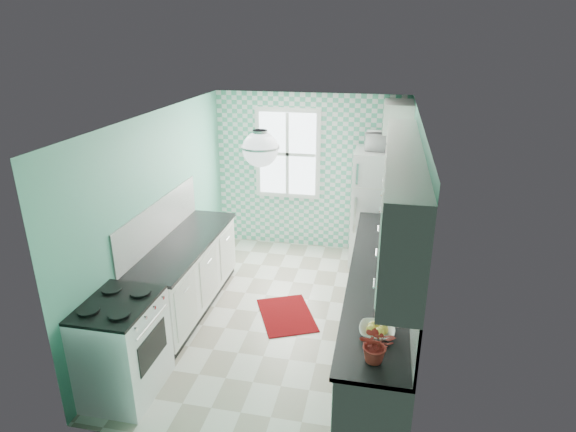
% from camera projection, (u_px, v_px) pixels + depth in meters
% --- Properties ---
extents(floor, '(3.00, 4.40, 0.02)m').
position_uv_depth(floor, '(280.00, 315.00, 6.11)').
color(floor, silver).
rests_on(floor, ground).
extents(ceiling, '(3.00, 4.40, 0.02)m').
position_uv_depth(ceiling, '(279.00, 115.00, 5.20)').
color(ceiling, white).
rests_on(ceiling, wall_back).
extents(wall_back, '(3.00, 0.02, 2.50)m').
position_uv_depth(wall_back, '(310.00, 173.00, 7.67)').
color(wall_back, '#57AA8E').
rests_on(wall_back, floor).
extents(wall_front, '(3.00, 0.02, 2.50)m').
position_uv_depth(wall_front, '(216.00, 330.00, 3.64)').
color(wall_front, '#57AA8E').
rests_on(wall_front, floor).
extents(wall_left, '(0.02, 4.40, 2.50)m').
position_uv_depth(wall_left, '(160.00, 214.00, 5.94)').
color(wall_left, '#57AA8E').
rests_on(wall_left, floor).
extents(wall_right, '(0.02, 4.40, 2.50)m').
position_uv_depth(wall_right, '(411.00, 233.00, 5.37)').
color(wall_right, '#57AA8E').
rests_on(wall_right, floor).
extents(accent_wall, '(3.00, 0.01, 2.50)m').
position_uv_depth(accent_wall, '(310.00, 173.00, 7.65)').
color(accent_wall, '#55BA96').
rests_on(accent_wall, wall_back).
extents(window, '(1.04, 0.05, 1.44)m').
position_uv_depth(window, '(288.00, 154.00, 7.59)').
color(window, white).
rests_on(window, wall_back).
extents(backsplash_right, '(0.02, 3.60, 0.51)m').
position_uv_depth(backsplash_right, '(410.00, 253.00, 5.03)').
color(backsplash_right, white).
rests_on(backsplash_right, wall_right).
extents(backsplash_left, '(0.02, 2.15, 0.51)m').
position_uv_depth(backsplash_left, '(160.00, 220.00, 5.89)').
color(backsplash_left, white).
rests_on(backsplash_left, wall_left).
extents(upper_cabinets_right, '(0.33, 3.20, 0.90)m').
position_uv_depth(upper_cabinets_right, '(401.00, 194.00, 4.62)').
color(upper_cabinets_right, white).
rests_on(upper_cabinets_right, wall_right).
extents(upper_cabinet_fridge, '(0.40, 0.74, 0.40)m').
position_uv_depth(upper_cabinet_fridge, '(398.00, 116.00, 6.72)').
color(upper_cabinet_fridge, white).
rests_on(upper_cabinet_fridge, wall_right).
extents(ceiling_light, '(0.34, 0.34, 0.35)m').
position_uv_depth(ceiling_light, '(260.00, 149.00, 4.54)').
color(ceiling_light, silver).
rests_on(ceiling_light, ceiling).
extents(base_cabinets_right, '(0.60, 3.60, 0.90)m').
position_uv_depth(base_cabinets_right, '(377.00, 311.00, 5.35)').
color(base_cabinets_right, white).
rests_on(base_cabinets_right, floor).
extents(countertop_right, '(0.63, 3.60, 0.04)m').
position_uv_depth(countertop_right, '(379.00, 273.00, 5.18)').
color(countertop_right, black).
rests_on(countertop_right, base_cabinets_right).
extents(base_cabinets_left, '(0.60, 2.15, 0.90)m').
position_uv_depth(base_cabinets_left, '(187.00, 277.00, 6.10)').
color(base_cabinets_left, white).
rests_on(base_cabinets_left, floor).
extents(countertop_left, '(0.63, 2.15, 0.04)m').
position_uv_depth(countertop_left, '(185.00, 243.00, 5.93)').
color(countertop_left, black).
rests_on(countertop_left, base_cabinets_left).
extents(fridge, '(0.77, 0.76, 1.76)m').
position_uv_depth(fridge, '(378.00, 208.00, 7.23)').
color(fridge, silver).
rests_on(fridge, floor).
extents(stove, '(0.66, 0.82, 0.99)m').
position_uv_depth(stove, '(122.00, 346.00, 4.64)').
color(stove, white).
rests_on(stove, floor).
extents(sink, '(0.52, 0.44, 0.53)m').
position_uv_depth(sink, '(383.00, 238.00, 6.06)').
color(sink, silver).
rests_on(sink, countertop_right).
extents(rug, '(0.93, 1.06, 0.01)m').
position_uv_depth(rug, '(287.00, 315.00, 6.08)').
color(rug, maroon).
rests_on(rug, floor).
extents(dish_towel, '(0.07, 0.26, 0.39)m').
position_uv_depth(dish_towel, '(357.00, 261.00, 6.45)').
color(dish_towel, '#4FB49F').
rests_on(dish_towel, base_cabinets_right).
extents(fruit_bowl, '(0.30, 0.30, 0.08)m').
position_uv_depth(fruit_bowl, '(377.00, 332.00, 4.08)').
color(fruit_bowl, silver).
rests_on(fruit_bowl, countertop_right).
extents(potted_plant, '(0.30, 0.27, 0.31)m').
position_uv_depth(potted_plant, '(376.00, 344.00, 3.72)').
color(potted_plant, '#C53C28').
rests_on(potted_plant, countertop_right).
extents(soap_bottle, '(0.09, 0.09, 0.17)m').
position_uv_depth(soap_bottle, '(387.00, 222.00, 6.30)').
color(soap_bottle, '#83A3AE').
rests_on(soap_bottle, countertop_right).
extents(microwave, '(0.48, 0.32, 0.26)m').
position_uv_depth(microwave, '(383.00, 141.00, 6.86)').
color(microwave, white).
rests_on(microwave, fridge).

